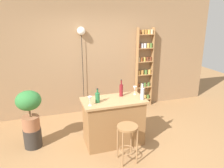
# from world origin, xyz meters

# --- Properties ---
(ground) EXTENTS (12.00, 12.00, 0.00)m
(ground) POSITION_xyz_m (0.00, 0.00, 0.00)
(ground) COLOR olive
(back_wall) EXTENTS (6.40, 0.10, 2.80)m
(back_wall) POSITION_xyz_m (0.00, 1.95, 1.40)
(back_wall) COLOR #997551
(back_wall) RESTS_ON ground
(kitchen_counter) EXTENTS (1.16, 0.61, 0.89)m
(kitchen_counter) POSITION_xyz_m (0.00, 0.30, 0.45)
(kitchen_counter) COLOR olive
(kitchen_counter) RESTS_ON ground
(bar_stool) EXTENTS (0.35, 0.35, 0.66)m
(bar_stool) POSITION_xyz_m (0.04, -0.32, 0.49)
(bar_stool) COLOR #997047
(bar_stool) RESTS_ON ground
(spice_shelf) EXTENTS (0.44, 0.14, 2.06)m
(spice_shelf) POSITION_xyz_m (1.33, 1.81, 1.10)
(spice_shelf) COLOR #9E7042
(spice_shelf) RESTS_ON ground
(plant_stool) EXTENTS (0.33, 0.33, 0.36)m
(plant_stool) POSITION_xyz_m (-1.48, 0.62, 0.18)
(plant_stool) COLOR #2D2823
(plant_stool) RESTS_ON ground
(potted_plant) EXTENTS (0.45, 0.40, 0.74)m
(potted_plant) POSITION_xyz_m (-1.48, 0.62, 0.81)
(potted_plant) COLOR #935B3D
(potted_plant) RESTS_ON plant_stool
(bottle_sauce_amber) EXTENTS (0.07, 0.07, 0.31)m
(bottle_sauce_amber) POSITION_xyz_m (0.50, 0.15, 1.00)
(bottle_sauce_amber) COLOR #B2B2B7
(bottle_sauce_amber) RESTS_ON kitchen_counter
(bottle_olive_oil) EXTENTS (0.08, 0.08, 0.26)m
(bottle_olive_oil) POSITION_xyz_m (-0.31, 0.25, 0.98)
(bottle_olive_oil) COLOR #236638
(bottle_olive_oil) RESTS_ON kitchen_counter
(bottle_wine_red) EXTENTS (0.07, 0.07, 0.33)m
(bottle_wine_red) POSITION_xyz_m (0.19, 0.43, 1.01)
(bottle_wine_red) COLOR maroon
(bottle_wine_red) RESTS_ON kitchen_counter
(wine_glass_left) EXTENTS (0.07, 0.07, 0.16)m
(wine_glass_left) POSITION_xyz_m (0.48, 0.44, 1.00)
(wine_glass_left) COLOR silver
(wine_glass_left) RESTS_ON kitchen_counter
(wine_glass_center) EXTENTS (0.07, 0.07, 0.16)m
(wine_glass_center) POSITION_xyz_m (-0.47, 0.16, 1.00)
(wine_glass_center) COLOR silver
(wine_glass_center) RESTS_ON kitchen_counter
(pendant_globe_light) EXTENTS (0.19, 0.19, 2.10)m
(pendant_globe_light) POSITION_xyz_m (-0.27, 1.84, 1.97)
(pendant_globe_light) COLOR black
(pendant_globe_light) RESTS_ON ground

